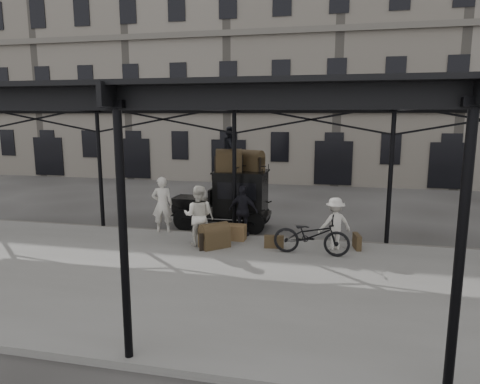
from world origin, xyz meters
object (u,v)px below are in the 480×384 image
object	(u,v)px
porter_official	(243,211)
steamer_trunk_roof_near	(229,162)
taxi	(233,197)
bicycle	(311,235)
porter_left	(162,205)
steamer_trunk_platform	(214,237)

from	to	relation	value
porter_official	steamer_trunk_roof_near	xyz separation A→B (m)	(-0.80, 1.22, 1.50)
taxi	bicycle	xyz separation A→B (m)	(3.07, -2.92, -0.47)
taxi	porter_left	world-z (taller)	taxi
taxi	steamer_trunk_platform	xyz separation A→B (m)	(0.11, -2.89, -0.73)
bicycle	porter_official	bearing A→B (deg)	60.89
porter_left	steamer_trunk_platform	distance (m)	2.69
bicycle	steamer_trunk_platform	xyz separation A→B (m)	(-2.96, 0.03, -0.26)
bicycle	steamer_trunk_platform	size ratio (longest dim) A/B	2.52
porter_left	porter_official	size ratio (longest dim) A/B	1.13
porter_official	steamer_trunk_platform	world-z (taller)	porter_official
bicycle	steamer_trunk_platform	bearing A→B (deg)	92.03
porter_left	bicycle	distance (m)	5.40
taxi	steamer_trunk_roof_near	world-z (taller)	steamer_trunk_roof_near
porter_official	steamer_trunk_roof_near	size ratio (longest dim) A/B	1.86
porter_official	steamer_trunk_roof_near	bearing A→B (deg)	-49.47
steamer_trunk_roof_near	porter_left	bearing A→B (deg)	-161.20
taxi	bicycle	distance (m)	4.26
steamer_trunk_platform	porter_official	bearing A→B (deg)	23.55
porter_official	bicycle	size ratio (longest dim) A/B	0.78
taxi	steamer_trunk_roof_near	bearing A→B (deg)	-108.07
taxi	steamer_trunk_platform	world-z (taller)	taxi
bicycle	steamer_trunk_roof_near	distance (m)	4.50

